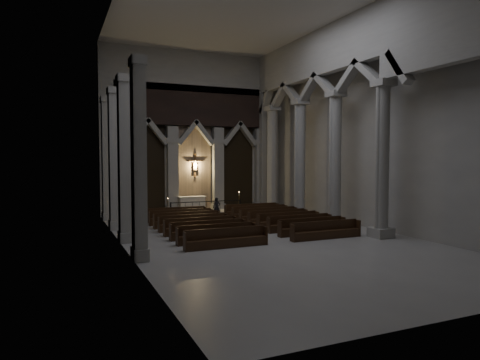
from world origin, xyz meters
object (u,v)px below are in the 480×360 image
Objects in this scene: altar_rail at (206,206)px; pews at (242,224)px; candle_stand_left at (168,211)px; altar at (192,203)px; candle_stand_right at (239,207)px; worshipper at (217,208)px.

altar_rail is 6.30m from pews.
altar_rail is 2.72m from candle_stand_left.
pews is at bearing -68.59° from candle_stand_left.
altar is 2.69m from candle_stand_left.
altar_rail is 3.34× the size of candle_stand_right.
candle_stand_left is 0.82× the size of candle_stand_right.
worshipper is (0.27, -1.40, -0.00)m from altar_rail.
candle_stand_right is 2.93m from worshipper.
altar is 8.33m from pews.
worshipper is (2.92, -1.88, 0.33)m from candle_stand_left.
altar is 3.50m from worshipper.
candle_stand_right is (2.66, 0.29, -0.26)m from altar_rail.
worshipper reaches higher than altar.
pews is 6.86× the size of worshipper.
altar_rail is 3.85× the size of worshipper.
altar is 0.39× the size of altar_rail.
altar is 1.51× the size of worshipper.
worshipper is at bearing -144.67° from candle_stand_right.
candle_stand_right is 1.15× the size of worshipper.
altar_rail is at bearing 109.51° from worshipper.
altar is 0.22× the size of pews.
altar_rail is at bearing 90.00° from pews.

